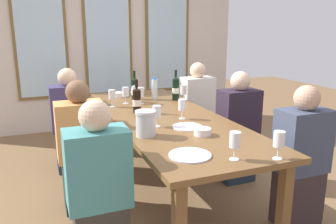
# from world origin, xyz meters

# --- Properties ---
(ground_plane) EXTENTS (12.00, 12.00, 0.00)m
(ground_plane) POSITION_xyz_m (0.00, 0.00, 0.00)
(ground_plane) COLOR brown
(back_wall_with_windows) EXTENTS (4.13, 0.10, 2.90)m
(back_wall_with_windows) POSITION_xyz_m (0.00, 2.40, 1.45)
(back_wall_with_windows) COLOR beige
(back_wall_with_windows) RESTS_ON ground
(dining_table) EXTENTS (0.93, 2.59, 0.74)m
(dining_table) POSITION_xyz_m (0.00, 0.00, 0.67)
(dining_table) COLOR brown
(dining_table) RESTS_ON ground
(white_plate_0) EXTENTS (0.24, 0.24, 0.01)m
(white_plate_0) POSITION_xyz_m (0.03, -0.42, 0.74)
(white_plate_0) COLOR white
(white_plate_0) RESTS_ON dining_table
(white_plate_1) EXTENTS (0.27, 0.27, 0.01)m
(white_plate_1) POSITION_xyz_m (-0.21, -0.99, 0.74)
(white_plate_1) COLOR white
(white_plate_1) RESTS_ON dining_table
(metal_pitcher) EXTENTS (0.16, 0.16, 0.19)m
(metal_pitcher) POSITION_xyz_m (-0.34, -0.51, 0.84)
(metal_pitcher) COLOR silver
(metal_pitcher) RESTS_ON dining_table
(wine_bottle_0) EXTENTS (0.08, 0.08, 0.33)m
(wine_bottle_0) POSITION_xyz_m (0.36, 0.59, 0.87)
(wine_bottle_0) COLOR black
(wine_bottle_0) RESTS_ON dining_table
(wine_bottle_1) EXTENTS (0.08, 0.08, 0.32)m
(wine_bottle_1) POSITION_xyz_m (-0.05, 0.78, 0.86)
(wine_bottle_1) COLOR black
(wine_bottle_1) RESTS_ON dining_table
(wine_bottle_2) EXTENTS (0.08, 0.08, 0.31)m
(wine_bottle_2) POSITION_xyz_m (-0.21, 0.18, 0.86)
(wine_bottle_2) COLOR black
(wine_bottle_2) RESTS_ON dining_table
(tasting_bowl_0) EXTENTS (0.15, 0.15, 0.05)m
(tasting_bowl_0) POSITION_xyz_m (0.03, 0.99, 0.77)
(tasting_bowl_0) COLOR white
(tasting_bowl_0) RESTS_ON dining_table
(tasting_bowl_1) EXTENTS (0.15, 0.15, 0.05)m
(tasting_bowl_1) POSITION_xyz_m (-0.18, 0.98, 0.77)
(tasting_bowl_1) COLOR white
(tasting_bowl_1) RESTS_ON dining_table
(tasting_bowl_2) EXTENTS (0.13, 0.13, 0.05)m
(tasting_bowl_2) POSITION_xyz_m (0.05, -0.65, 0.77)
(tasting_bowl_2) COLOR white
(tasting_bowl_2) RESTS_ON dining_table
(water_bottle) EXTENTS (0.06, 0.06, 0.24)m
(water_bottle) POSITION_xyz_m (0.15, 0.69, 0.85)
(water_bottle) COLOR white
(water_bottle) RESTS_ON dining_table
(wine_glass_0) EXTENTS (0.07, 0.07, 0.17)m
(wine_glass_0) POSITION_xyz_m (0.01, -1.14, 0.86)
(wine_glass_0) COLOR white
(wine_glass_0) RESTS_ON dining_table
(wine_glass_1) EXTENTS (0.07, 0.07, 0.17)m
(wine_glass_1) POSITION_xyz_m (-0.20, 0.61, 0.86)
(wine_glass_1) COLOR white
(wine_glass_1) RESTS_ON dining_table
(wine_glass_2) EXTENTS (0.07, 0.07, 0.17)m
(wine_glass_2) POSITION_xyz_m (0.10, -0.17, 0.86)
(wine_glass_2) COLOR white
(wine_glass_2) RESTS_ON dining_table
(wine_glass_3) EXTENTS (0.07, 0.07, 0.17)m
(wine_glass_3) POSITION_xyz_m (-0.37, 0.51, 0.86)
(wine_glass_3) COLOR white
(wine_glass_3) RESTS_ON dining_table
(wine_glass_4) EXTENTS (0.07, 0.07, 0.17)m
(wine_glass_4) POSITION_xyz_m (-0.09, 0.64, 0.86)
(wine_glass_4) COLOR white
(wine_glass_4) RESTS_ON dining_table
(wine_glass_5) EXTENTS (0.07, 0.07, 0.17)m
(wine_glass_5) POSITION_xyz_m (-0.19, -0.32, 0.86)
(wine_glass_5) COLOR white
(wine_glass_5) RESTS_ON dining_table
(wine_glass_6) EXTENTS (0.07, 0.07, 0.17)m
(wine_glass_6) POSITION_xyz_m (0.26, -1.23, 0.86)
(wine_glass_6) COLOR white
(wine_glass_6) RESTS_ON dining_table
(wine_glass_7) EXTENTS (0.07, 0.07, 0.17)m
(wine_glass_7) POSITION_xyz_m (-0.06, 0.53, 0.86)
(wine_glass_7) COLOR white
(wine_glass_7) RESTS_ON dining_table
(wine_glass_8) EXTENTS (0.07, 0.07, 0.17)m
(wine_glass_8) POSITION_xyz_m (0.40, 0.49, 0.86)
(wine_glass_8) COLOR white
(wine_glass_8) RESTS_ON dining_table
(seated_person_0) EXTENTS (0.38, 0.24, 1.11)m
(seated_person_0) POSITION_xyz_m (-0.76, 0.83, 0.53)
(seated_person_0) COLOR #242F43
(seated_person_0) RESTS_ON ground
(seated_person_1) EXTENTS (0.38, 0.24, 1.11)m
(seated_person_1) POSITION_xyz_m (0.76, 0.86, 0.53)
(seated_person_1) COLOR #2B3332
(seated_person_1) RESTS_ON ground
(seated_person_2) EXTENTS (0.38, 0.24, 1.11)m
(seated_person_2) POSITION_xyz_m (-0.76, -0.04, 0.53)
(seated_person_2) COLOR #23312D
(seated_person_2) RESTS_ON ground
(seated_person_3) EXTENTS (0.38, 0.24, 1.11)m
(seated_person_3) POSITION_xyz_m (0.76, -0.04, 0.53)
(seated_person_3) COLOR #213140
(seated_person_3) RESTS_ON ground
(seated_person_4) EXTENTS (0.38, 0.24, 1.11)m
(seated_person_4) POSITION_xyz_m (-0.76, -0.85, 0.53)
(seated_person_4) COLOR #37342F
(seated_person_4) RESTS_ON ground
(seated_person_5) EXTENTS (0.38, 0.24, 1.11)m
(seated_person_5) POSITION_xyz_m (0.76, -0.91, 0.53)
(seated_person_5) COLOR #362A2B
(seated_person_5) RESTS_ON ground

